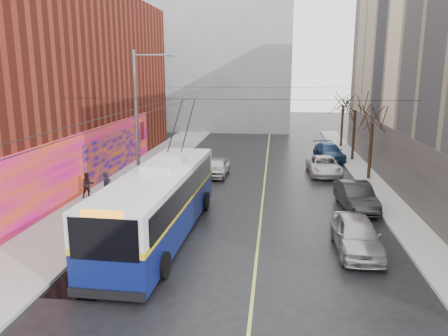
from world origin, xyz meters
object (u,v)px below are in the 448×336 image
Objects in this scene: tree_far at (344,98)px; tree_mid at (356,101)px; following_car at (217,167)px; pedestrian_a at (107,187)px; tree_near at (373,112)px; trolleybus at (160,202)px; parked_car_c at (324,166)px; parked_car_a at (356,235)px; parked_car_d at (329,152)px; streetlight_pole at (139,120)px; pedestrian_c at (148,172)px; parked_car_b at (356,196)px; pedestrian_b at (88,185)px.

tree_mid is at bearing -90.00° from tree_far.
pedestrian_a is (-5.58, -7.81, 0.37)m from following_car.
tree_near is 3.56× the size of pedestrian_a.
tree_far reaches higher than trolleybus.
tree_far is 1.31× the size of parked_car_c.
trolleybus is at bearing -114.75° from tree_far.
parked_car_d is at bearing 85.66° from parked_car_a.
tree_near reaches higher than parked_car_d.
trolleybus is 6.58m from pedestrian_a.
tree_mid is 7.00m from tree_far.
streetlight_pole is 8.39m from following_car.
parked_car_a is (-3.20, -20.32, -4.47)m from tree_mid.
tree_near is 0.49× the size of trolleybus.
tree_far is 4.10× the size of pedestrian_c.
parked_car_b is at bearing -98.63° from tree_mid.
tree_near is 0.97× the size of tree_far.
tree_mid is 1.34× the size of parked_car_d.
parked_car_b is 13.87m from pedestrian_c.
parked_car_d is (-2.00, 7.27, -4.25)m from tree_near.
tree_near reaches higher than parked_car_c.
parked_car_b is 14.60m from pedestrian_a.
tree_near is at bearing 21.62° from streetlight_pole.
parked_car_b is (-2.13, -14.05, -4.49)m from tree_mid.
pedestrian_a is (-14.71, -15.01, 0.32)m from parked_car_d.
parked_car_b is (1.07, 6.26, -0.02)m from parked_car_a.
following_car is (-9.13, -7.19, -0.04)m from parked_car_d.
tree_mid reaches higher than parked_car_c.
streetlight_pole is 25.09m from tree_far.
following_car is (4.00, 6.08, -4.17)m from streetlight_pole.
parked_car_c is at bearing -108.87° from parked_car_d.
pedestrian_b is at bearing -130.78° from tree_far.
streetlight_pole is at bearing -143.30° from parked_car_d.
tree_far is at bearing 73.69° from parked_car_c.
parked_car_a is 6.35m from parked_car_b.
tree_near reaches higher than trolleybus.
parked_car_d is 3.16× the size of pedestrian_b.
streetlight_pole reaches higher than parked_car_d.
parked_car_d is 1.25× the size of following_car.
tree_mid reaches higher than parked_car_b.
trolleybus reaches higher than parked_car_d.
streetlight_pole is 5.08m from pedestrian_b.
parked_car_d is 3.12× the size of pedestrian_c.
parked_car_c is 8.20m from following_car.
tree_far is 8.29m from parked_car_d.
pedestrian_a is (-13.51, 5.58, 0.26)m from parked_car_a.
tree_near reaches higher than following_car.
pedestrian_a is at bearing 177.16° from parked_car_b.
pedestrian_a is at bearing 118.46° from pedestrian_c.
parked_car_d is at bearing 64.35° from trolleybus.
tree_far is (0.00, 14.00, 0.17)m from tree_near.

